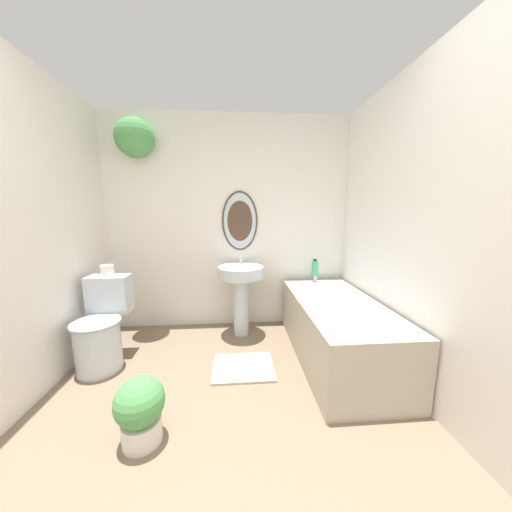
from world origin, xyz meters
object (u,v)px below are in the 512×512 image
Objects in this scene: pedestal_sink at (241,285)px; potted_plant at (140,408)px; toilet at (102,329)px; bathtub at (336,328)px; shampoo_bottle at (315,268)px; toilet_paper_roll at (107,270)px.

potted_plant is (-0.61, -1.32, -0.34)m from pedestal_sink.
toilet is 1.04m from potted_plant.
bathtub is at bearing -31.53° from pedestal_sink.
potted_plant is at bearing -53.92° from toilet.
toilet is at bearing -163.57° from shampoo_bottle.
potted_plant is at bearing -59.25° from toilet_paper_roll.
potted_plant is (0.61, -0.84, -0.11)m from toilet.
toilet reaches higher than potted_plant.
toilet_paper_roll is at bearing -168.47° from shampoo_bottle.
shampoo_bottle is at bearing 91.02° from bathtub.
toilet_paper_roll is (0.00, 0.19, 0.48)m from toilet.
toilet is 2.19m from shampoo_bottle.
pedestal_sink reaches higher than potted_plant.
shampoo_bottle is at bearing 44.79° from potted_plant.
bathtub is at bearing -1.24° from toilet.
shampoo_bottle is 2.12m from toilet_paper_roll.
toilet is 4.03× the size of shampoo_bottle.
toilet is at bearing -90.00° from toilet_paper_roll.
toilet_paper_roll is (-1.22, -0.29, 0.25)m from pedestal_sink.
potted_plant is (-1.46, -1.45, -0.49)m from shampoo_bottle.
shampoo_bottle is (0.85, 0.13, 0.15)m from pedestal_sink.
bathtub is at bearing 28.33° from potted_plant.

